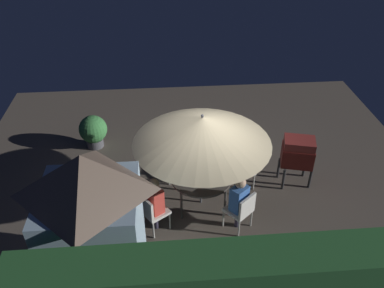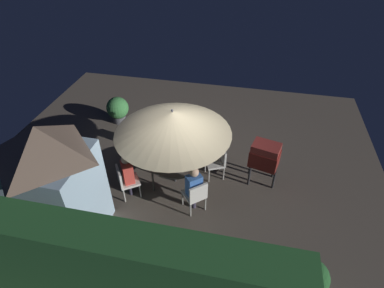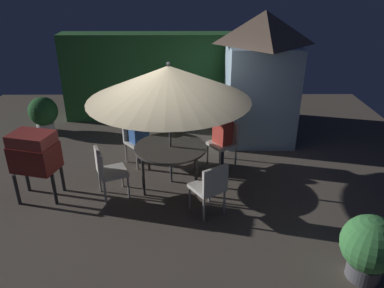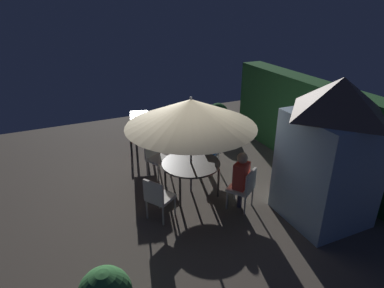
# 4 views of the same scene
# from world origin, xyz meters

# --- Properties ---
(ground_plane) EXTENTS (11.00, 11.00, 0.00)m
(ground_plane) POSITION_xyz_m (0.00, 0.00, 0.00)
(ground_plane) COLOR brown
(hedge_backdrop) EXTENTS (5.61, 0.63, 2.18)m
(hedge_backdrop) POSITION_xyz_m (0.00, 3.50, 1.09)
(hedge_backdrop) COLOR #28602D
(hedge_backdrop) RESTS_ON ground
(garden_shed) EXTENTS (1.56, 1.52, 2.83)m
(garden_shed) POSITION_xyz_m (1.92, 2.16, 1.44)
(garden_shed) COLOR #9EBCD1
(garden_shed) RESTS_ON ground
(patio_table) EXTENTS (1.29, 1.29, 0.72)m
(patio_table) POSITION_xyz_m (0.02, 0.17, 0.67)
(patio_table) COLOR #47423D
(patio_table) RESTS_ON ground
(patio_umbrella) EXTENTS (2.76, 2.76, 2.23)m
(patio_umbrella) POSITION_xyz_m (0.02, 0.17, 1.88)
(patio_umbrella) COLOR #4C4C51
(patio_umbrella) RESTS_ON ground
(bbq_grill) EXTENTS (0.80, 0.66, 1.20)m
(bbq_grill) POSITION_xyz_m (-2.19, -0.33, 0.85)
(bbq_grill) COLOR maroon
(bbq_grill) RESTS_ON ground
(chair_near_shed) EXTENTS (0.64, 0.64, 0.90)m
(chair_near_shed) POSITION_xyz_m (1.07, 0.90, 0.52)
(chair_near_shed) COLOR silver
(chair_near_shed) RESTS_ON ground
(chair_far_side) EXTENTS (0.65, 0.65, 0.90)m
(chair_far_side) POSITION_xyz_m (-0.70, 1.01, 0.52)
(chair_far_side) COLOR silver
(chair_far_side) RESTS_ON ground
(chair_toward_hedge) EXTENTS (0.61, 0.61, 0.90)m
(chair_toward_hedge) POSITION_xyz_m (-1.03, -0.29, 0.52)
(chair_toward_hedge) COLOR silver
(chair_toward_hedge) RESTS_ON ground
(chair_toward_house) EXTENTS (0.64, 0.64, 0.90)m
(chair_toward_house) POSITION_xyz_m (0.68, -0.83, 0.52)
(chair_toward_house) COLOR silver
(chair_toward_house) RESTS_ON ground
(potted_plant_by_grill) EXTENTS (0.68, 0.68, 0.87)m
(potted_plant_by_grill) POSITION_xyz_m (-3.11, 2.54, 0.48)
(potted_plant_by_grill) COLOR silver
(potted_plant_by_grill) RESTS_ON ground
(person_in_red) EXTENTS (0.39, 0.42, 1.26)m
(person_in_red) POSITION_xyz_m (1.00, 0.85, 0.78)
(person_in_red) COLOR #CC3D33
(person_in_red) RESTS_ON ground
(person_in_blue) EXTENTS (0.41, 0.40, 1.26)m
(person_in_blue) POSITION_xyz_m (-0.64, 0.94, 0.78)
(person_in_blue) COLOR #3866B2
(person_in_blue) RESTS_ON ground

